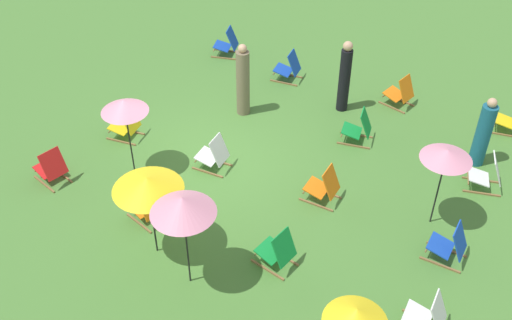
{
  "coord_description": "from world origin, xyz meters",
  "views": [
    {
      "loc": [
        8.65,
        5.99,
        8.44
      ],
      "look_at": [
        0.0,
        1.2,
        0.5
      ],
      "focal_mm": 42.48,
      "sensor_mm": 36.0,
      "label": 1
    }
  ],
  "objects_px": {
    "deckchair_2": "(512,118)",
    "deckchair_12": "(148,206)",
    "deckchair_3": "(428,316)",
    "deckchair_10": "(289,68)",
    "deckchair_9": "(277,251)",
    "deckchair_15": "(126,125)",
    "deckchair_5": "(214,155)",
    "deckchair_4": "(324,186)",
    "deckchair_11": "(227,43)",
    "umbrella_0": "(356,316)",
    "deckchair_7": "(400,93)",
    "person_2": "(483,134)",
    "umbrella_1": "(124,106)",
    "person_0": "(345,77)",
    "umbrella_2": "(147,184)",
    "deckchair_0": "(359,128)",
    "person_1": "(243,82)",
    "deckchair_1": "(488,174)",
    "deckchair_13": "(51,168)",
    "umbrella_4": "(183,206)",
    "umbrella_3": "(447,155)",
    "deckchair_8": "(450,245)"
  },
  "relations": [
    {
      "from": "deckchair_2",
      "to": "deckchair_12",
      "type": "bearing_deg",
      "value": -51.63
    },
    {
      "from": "deckchair_3",
      "to": "deckchair_10",
      "type": "height_order",
      "value": "same"
    },
    {
      "from": "deckchair_9",
      "to": "deckchair_15",
      "type": "relative_size",
      "value": 1.0
    },
    {
      "from": "deckchair_2",
      "to": "deckchair_5",
      "type": "relative_size",
      "value": 1.0
    },
    {
      "from": "deckchair_5",
      "to": "deckchair_3",
      "type": "bearing_deg",
      "value": 66.85
    },
    {
      "from": "deckchair_3",
      "to": "deckchair_4",
      "type": "xyz_separation_m",
      "value": [
        -2.1,
        -2.76,
        0.0
      ]
    },
    {
      "from": "deckchair_11",
      "to": "umbrella_0",
      "type": "distance_m",
      "value": 10.52
    },
    {
      "from": "deckchair_7",
      "to": "person_2",
      "type": "distance_m",
      "value": 2.65
    },
    {
      "from": "umbrella_1",
      "to": "person_0",
      "type": "xyz_separation_m",
      "value": [
        -4.42,
        3.02,
        -0.78
      ]
    },
    {
      "from": "umbrella_1",
      "to": "umbrella_2",
      "type": "relative_size",
      "value": 1.02
    },
    {
      "from": "deckchair_0",
      "to": "umbrella_0",
      "type": "bearing_deg",
      "value": 7.92
    },
    {
      "from": "deckchair_15",
      "to": "person_1",
      "type": "distance_m",
      "value": 2.93
    },
    {
      "from": "umbrella_1",
      "to": "person_0",
      "type": "distance_m",
      "value": 5.41
    },
    {
      "from": "deckchair_2",
      "to": "deckchair_3",
      "type": "height_order",
      "value": "same"
    },
    {
      "from": "deckchair_5",
      "to": "deckchair_10",
      "type": "bearing_deg",
      "value": -179.99
    },
    {
      "from": "deckchair_1",
      "to": "person_0",
      "type": "relative_size",
      "value": 0.46
    },
    {
      "from": "deckchair_7",
      "to": "deckchair_11",
      "type": "relative_size",
      "value": 0.99
    },
    {
      "from": "deckchair_5",
      "to": "deckchair_13",
      "type": "distance_m",
      "value": 3.42
    },
    {
      "from": "deckchair_3",
      "to": "deckchair_2",
      "type": "bearing_deg",
      "value": 177.76
    },
    {
      "from": "deckchair_0",
      "to": "deckchair_12",
      "type": "relative_size",
      "value": 0.98
    },
    {
      "from": "umbrella_4",
      "to": "deckchair_12",
      "type": "bearing_deg",
      "value": -119.69
    },
    {
      "from": "deckchair_13",
      "to": "umbrella_4",
      "type": "height_order",
      "value": "umbrella_4"
    },
    {
      "from": "deckchair_3",
      "to": "deckchair_9",
      "type": "relative_size",
      "value": 1.0
    },
    {
      "from": "deckchair_2",
      "to": "deckchair_4",
      "type": "relative_size",
      "value": 1.0
    },
    {
      "from": "deckchair_10",
      "to": "person_2",
      "type": "bearing_deg",
      "value": 70.84
    },
    {
      "from": "person_1",
      "to": "umbrella_3",
      "type": "bearing_deg",
      "value": -99.84
    },
    {
      "from": "deckchair_9",
      "to": "umbrella_4",
      "type": "bearing_deg",
      "value": -37.42
    },
    {
      "from": "deckchair_13",
      "to": "umbrella_1",
      "type": "distance_m",
      "value": 2.14
    },
    {
      "from": "deckchair_0",
      "to": "deckchair_9",
      "type": "height_order",
      "value": "same"
    },
    {
      "from": "umbrella_0",
      "to": "umbrella_4",
      "type": "xyz_separation_m",
      "value": [
        -0.54,
        -3.19,
        0.16
      ]
    },
    {
      "from": "deckchair_15",
      "to": "deckchair_8",
      "type": "bearing_deg",
      "value": 79.8
    },
    {
      "from": "umbrella_2",
      "to": "person_1",
      "type": "bearing_deg",
      "value": -169.56
    },
    {
      "from": "deckchair_11",
      "to": "umbrella_3",
      "type": "height_order",
      "value": "umbrella_3"
    },
    {
      "from": "deckchair_11",
      "to": "umbrella_4",
      "type": "height_order",
      "value": "umbrella_4"
    },
    {
      "from": "deckchair_13",
      "to": "deckchair_2",
      "type": "bearing_deg",
      "value": 142.64
    },
    {
      "from": "deckchair_11",
      "to": "person_0",
      "type": "bearing_deg",
      "value": 59.57
    },
    {
      "from": "deckchair_3",
      "to": "deckchair_7",
      "type": "distance_m",
      "value": 6.73
    },
    {
      "from": "umbrella_2",
      "to": "deckchair_8",
      "type": "bearing_deg",
      "value": 116.7
    },
    {
      "from": "deckchair_12",
      "to": "person_2",
      "type": "height_order",
      "value": "person_2"
    },
    {
      "from": "deckchair_4",
      "to": "umbrella_2",
      "type": "relative_size",
      "value": 0.46
    },
    {
      "from": "deckchair_2",
      "to": "umbrella_3",
      "type": "distance_m",
      "value": 4.17
    },
    {
      "from": "deckchair_8",
      "to": "umbrella_3",
      "type": "relative_size",
      "value": 0.47
    },
    {
      "from": "deckchair_13",
      "to": "umbrella_0",
      "type": "bearing_deg",
      "value": 92.69
    },
    {
      "from": "deckchair_8",
      "to": "umbrella_2",
      "type": "xyz_separation_m",
      "value": [
        2.42,
        -4.81,
        1.29
      ]
    },
    {
      "from": "deckchair_5",
      "to": "deckchair_9",
      "type": "bearing_deg",
      "value": 50.61
    },
    {
      "from": "deckchair_12",
      "to": "umbrella_2",
      "type": "xyz_separation_m",
      "value": [
        0.59,
        0.62,
        1.29
      ]
    },
    {
      "from": "deckchair_9",
      "to": "umbrella_1",
      "type": "xyz_separation_m",
      "value": [
        -0.9,
        -3.97,
        1.31
      ]
    },
    {
      "from": "umbrella_4",
      "to": "deckchair_3",
      "type": "bearing_deg",
      "value": 104.03
    },
    {
      "from": "deckchair_4",
      "to": "deckchair_9",
      "type": "distance_m",
      "value": 2.01
    },
    {
      "from": "umbrella_3",
      "to": "person_1",
      "type": "height_order",
      "value": "person_1"
    }
  ]
}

